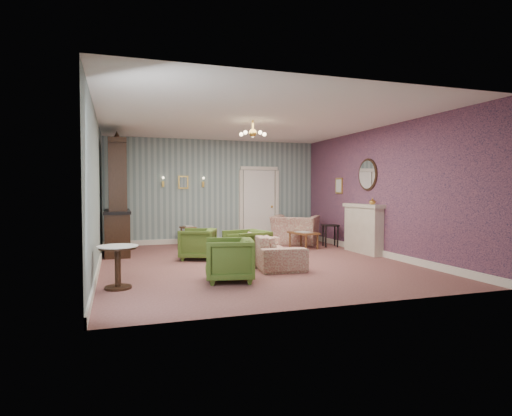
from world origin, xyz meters
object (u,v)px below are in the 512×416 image
object	(u,v)px
dresser	(117,194)
olive_chair_c	(198,242)
olive_chair_b	(247,246)
wingback_chair	(295,225)
side_table_black	(330,236)
olive_chair_a	(229,258)
pedestal_table	(118,267)
coffee_table	(303,240)
fireplace	(363,229)
sofa_chintz	(271,243)

from	to	relation	value
dresser	olive_chair_c	bearing A→B (deg)	-40.24
olive_chair_c	olive_chair_b	bearing A→B (deg)	61.66
wingback_chair	side_table_black	world-z (taller)	wingback_chair
dresser	olive_chair_a	bearing A→B (deg)	-65.26
olive_chair_c	wingback_chair	bearing A→B (deg)	141.17
dresser	pedestal_table	xyz separation A→B (m)	(0.00, -3.69, -1.07)
pedestal_table	coffee_table	bearing A→B (deg)	35.39
wingback_chair	fireplace	bearing A→B (deg)	148.48
olive_chair_a	olive_chair_b	distance (m)	1.55
olive_chair_a	olive_chair_c	bearing A→B (deg)	-166.02
olive_chair_b	fireplace	size ratio (longest dim) A/B	0.55
dresser	coffee_table	bearing A→B (deg)	-6.16
olive_chair_c	dresser	world-z (taller)	dresser
wingback_chair	olive_chair_c	bearing A→B (deg)	65.94
olive_chair_a	fireplace	world-z (taller)	fireplace
olive_chair_a	fireplace	size ratio (longest dim) A/B	0.55
coffee_table	sofa_chintz	bearing A→B (deg)	-129.66
olive_chair_c	pedestal_table	world-z (taller)	olive_chair_c
fireplace	dresser	bearing A→B (deg)	162.95
sofa_chintz	dresser	xyz separation A→B (m)	(-2.95, 2.38, 0.97)
olive_chair_a	coffee_table	distance (m)	4.29
wingback_chair	fireplace	world-z (taller)	fireplace
dresser	olive_chair_b	bearing A→B (deg)	-43.84
wingback_chair	side_table_black	size ratio (longest dim) A/B	2.05
olive_chair_b	side_table_black	distance (m)	3.41
wingback_chair	coffee_table	xyz separation A→B (m)	(-0.14, -0.83, -0.32)
pedestal_table	wingback_chair	bearing A→B (deg)	40.97
dresser	side_table_black	world-z (taller)	dresser
olive_chair_b	sofa_chintz	xyz separation A→B (m)	(0.50, -0.05, 0.04)
olive_chair_a	fireplace	distance (m)	4.29
olive_chair_c	side_table_black	size ratio (longest dim) A/B	1.25
coffee_table	olive_chair_b	bearing A→B (deg)	-138.26
olive_chair_a	pedestal_table	xyz separation A→B (m)	(-1.72, 0.02, -0.06)
dresser	fireplace	distance (m)	5.82
olive_chair_c	fireplace	world-z (taller)	fireplace
olive_chair_b	olive_chair_a	bearing A→B (deg)	-41.10
dresser	fireplace	xyz separation A→B (m)	(5.51, -1.69, -0.81)
olive_chair_a	wingback_chair	size ratio (longest dim) A/B	0.65
olive_chair_b	wingback_chair	size ratio (longest dim) A/B	0.64
olive_chair_b	sofa_chintz	size ratio (longest dim) A/B	0.36
coffee_table	side_table_black	size ratio (longest dim) A/B	1.39
side_table_black	pedestal_table	bearing A→B (deg)	-148.72
wingback_chair	fireplace	size ratio (longest dim) A/B	0.86
coffee_table	olive_chair_c	bearing A→B (deg)	-162.72
dresser	side_table_black	bearing A→B (deg)	-5.29
olive_chair_b	dresser	distance (m)	3.53
olive_chair_a	olive_chair_b	xyz separation A→B (m)	(0.72, 1.38, -0.00)
wingback_chair	coffee_table	distance (m)	0.90
fireplace	coffee_table	xyz separation A→B (m)	(-0.98, 1.22, -0.37)
olive_chair_b	dresser	size ratio (longest dim) A/B	0.27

